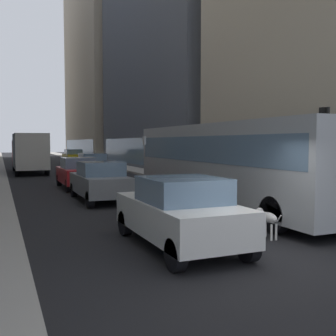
% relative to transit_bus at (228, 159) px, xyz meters
% --- Properties ---
extents(ground_plane, '(120.00, 120.00, 0.00)m').
position_rel_transit_bus_xyz_m(ground_plane, '(-2.80, 29.10, -1.78)').
color(ground_plane, black).
extents(sidewalk_right, '(2.40, 110.00, 0.15)m').
position_rel_transit_bus_xyz_m(sidewalk_right, '(2.90, 29.10, -1.70)').
color(sidewalk_right, '#9E9991').
rests_on(sidewalk_right, ground).
extents(building_right_mid, '(10.65, 23.06, 22.88)m').
position_rel_transit_bus_xyz_m(building_right_mid, '(9.10, 22.93, 9.65)').
color(building_right_mid, '#4C515B').
rests_on(building_right_mid, ground).
extents(building_right_far, '(11.84, 23.66, 40.18)m').
position_rel_transit_bus_xyz_m(building_right_far, '(9.10, 48.05, 18.30)').
color(building_right_far, '#A0937F').
rests_on(building_right_far, ground).
extents(transit_bus, '(2.78, 11.53, 3.05)m').
position_rel_transit_bus_xyz_m(transit_bus, '(0.00, 0.00, 0.00)').
color(transit_bus, '#999EA3').
rests_on(transit_bus, ground).
extents(car_red_coupe, '(1.72, 3.92, 1.62)m').
position_rel_transit_bus_xyz_m(car_red_coupe, '(-4.00, 8.31, -0.96)').
color(car_red_coupe, red).
rests_on(car_red_coupe, ground).
extents(car_yellow_taxi, '(1.88, 4.45, 1.62)m').
position_rel_transit_bus_xyz_m(car_yellow_taxi, '(0.00, 33.48, -0.95)').
color(car_yellow_taxi, yellow).
rests_on(car_yellow_taxi, ground).
extents(car_white_van, '(1.82, 4.04, 1.62)m').
position_rel_transit_bus_xyz_m(car_white_van, '(-4.00, -4.45, -0.96)').
color(car_white_van, silver).
rests_on(car_white_van, ground).
extents(car_black_suv, '(1.91, 4.01, 1.62)m').
position_rel_transit_bus_xyz_m(car_black_suv, '(-4.00, 39.13, -0.96)').
color(car_black_suv, black).
rests_on(car_black_suv, ground).
extents(car_grey_wagon, '(1.75, 4.19, 1.62)m').
position_rel_transit_bus_xyz_m(car_grey_wagon, '(-4.00, 3.40, -0.96)').
color(car_grey_wagon, slate).
rests_on(car_grey_wagon, ground).
extents(car_silver_sedan, '(1.82, 4.32, 1.62)m').
position_rel_transit_bus_xyz_m(car_silver_sedan, '(-1.60, 16.03, -0.95)').
color(car_silver_sedan, '#B7BABF').
rests_on(car_silver_sedan, ground).
extents(box_truck, '(2.30, 7.50, 3.05)m').
position_rel_transit_bus_xyz_m(box_truck, '(-5.60, 20.01, -0.11)').
color(box_truck, '#A51919').
rests_on(box_truck, ground).
extents(dalmatian_dog, '(0.22, 0.96, 0.72)m').
position_rel_transit_bus_xyz_m(dalmatian_dog, '(-1.61, -4.48, -1.26)').
color(dalmatian_dog, white).
rests_on(dalmatian_dog, ground).
extents(traffic_light_near, '(0.24, 0.41, 3.40)m').
position_rel_transit_bus_xyz_m(traffic_light_near, '(2.10, -2.58, 0.66)').
color(traffic_light_near, black).
rests_on(traffic_light_near, sidewalk_right).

